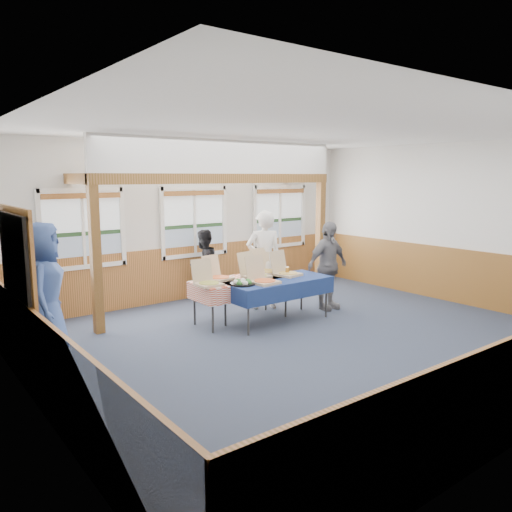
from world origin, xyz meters
The scene contains 29 objects.
floor centered at (0.00, 0.00, 0.00)m, with size 8.00×8.00×0.00m, color #2A3244.
ceiling centered at (0.00, 0.00, 3.20)m, with size 8.00×8.00×0.00m, color white.
wall_back centered at (0.00, 3.50, 1.60)m, with size 8.00×8.00×0.00m, color silver.
wall_left centered at (-4.00, 0.00, 1.60)m, with size 8.00×8.00×0.00m, color silver.
wall_right centered at (4.00, 0.00, 1.60)m, with size 8.00×8.00×0.00m, color silver.
wainscot_back centered at (0.00, 3.48, 0.55)m, with size 7.98×0.05×1.10m, color brown.
wainscot_left centered at (-3.98, 0.00, 0.55)m, with size 0.05×6.98×1.10m, color brown.
wainscot_right centered at (3.98, 0.00, 0.55)m, with size 0.05×6.98×1.10m, color brown.
cased_opening centered at (-3.96, 0.90, 1.05)m, with size 0.06×1.30×2.10m, color #2F2F2F.
window_left centered at (-2.30, 3.46, 1.68)m, with size 1.56×0.10×1.46m.
window_mid centered at (0.00, 3.46, 1.68)m, with size 1.56×0.10×1.46m.
window_right centered at (2.30, 3.46, 1.68)m, with size 1.56×0.10×1.46m.
post_left centered at (-2.50, 2.30, 1.20)m, with size 0.15×0.15×2.40m, color brown.
post_right centered at (2.50, 2.30, 1.20)m, with size 0.15×0.15×2.40m, color brown.
cross_beam centered at (0.00, 2.30, 2.49)m, with size 5.15×0.18×0.18m, color brown.
table_left centered at (0.23, 1.03, 0.70)m, with size 2.07×1.26×0.76m.
table_right centered at (-0.25, 1.45, 0.70)m, with size 1.89×1.25×0.76m.
pizza_box_a centered at (-0.17, 0.93, 0.82)m, with size 0.45×0.53×0.44m.
pizza_box_b centered at (0.58, 1.20, 0.82)m, with size 0.47×0.54×0.43m.
pizza_box_c centered at (-1.00, 1.35, 0.82)m, with size 0.39×0.47×0.41m.
pizza_box_d centered at (-0.61, 1.64, 0.82)m, with size 0.44×0.51×0.41m.
pizza_box_e centered at (-0.01, 1.37, 0.82)m, with size 0.50×0.57×0.44m.
pizza_box_f centered at (0.41, 1.59, 0.82)m, with size 0.47×0.55×0.44m.
veggie_tray centered at (-0.52, 1.03, 0.79)m, with size 0.41×0.41×0.09m.
drink_glass centered at (0.60, 1.20, 0.83)m, with size 0.07×0.07×0.15m, color #9E601A.
woman_white centered at (0.60, 1.89, 0.95)m, with size 0.69×0.45×1.89m, color silver.
woman_black centered at (-0.01, 3.10, 0.73)m, with size 0.71×0.56×1.47m, color black.
man_blue centered at (-3.47, 1.69, 0.96)m, with size 0.94×0.61×1.92m, color #3C5798.
person_grey centered at (1.53, 1.10, 0.85)m, with size 0.99×0.41×1.69m, color slate.
Camera 1 is at (-5.22, -5.51, 2.53)m, focal length 35.00 mm.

